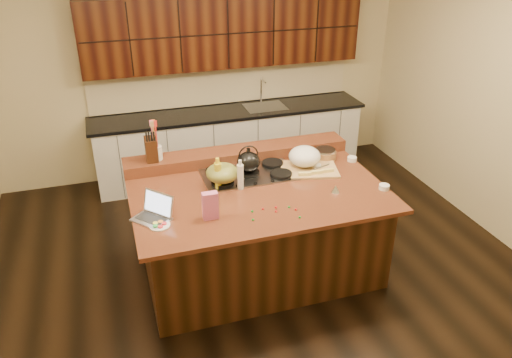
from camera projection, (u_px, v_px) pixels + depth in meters
name	position (u px, v px, depth m)	size (l,w,h in m)	color
room	(258.00, 148.00, 4.57)	(5.52, 5.02, 2.72)	black
island	(258.00, 229.00, 4.98)	(2.40, 1.60, 0.92)	black
back_ledge	(238.00, 154.00, 5.33)	(2.40, 0.30, 0.12)	black
cooktop	(249.00, 174.00, 5.01)	(0.92, 0.52, 0.05)	gray
back_counter	(229.00, 106.00, 6.70)	(3.70, 0.66, 2.40)	silver
kettle	(248.00, 162.00, 4.95)	(0.23, 0.23, 0.21)	black
green_bowl	(222.00, 173.00, 4.77)	(0.32, 0.32, 0.17)	olive
laptop	(154.00, 212.00, 4.27)	(0.39, 0.39, 0.22)	#B7B7BC
oil_bottle	(218.00, 176.00, 4.71)	(0.07, 0.07, 0.27)	gold
vinegar_bottle	(240.00, 177.00, 4.71)	(0.06, 0.06, 0.25)	silver
wooden_tray	(306.00, 159.00, 5.11)	(0.65, 0.53, 0.23)	tan
ramekin_a	(384.00, 187.00, 4.75)	(0.10, 0.10, 0.04)	white
ramekin_b	(316.00, 166.00, 5.15)	(0.10, 0.10, 0.04)	white
ramekin_c	(352.00, 159.00, 5.31)	(0.10, 0.10, 0.04)	white
strainer_bowl	(325.00, 155.00, 5.35)	(0.24, 0.24, 0.09)	#996B3F
kitchen_timer	(336.00, 189.00, 4.69)	(0.08, 0.08, 0.07)	silver
pink_bag	(210.00, 206.00, 4.24)	(0.13, 0.07, 0.25)	#D06294
candy_plate	(160.00, 225.00, 4.18)	(0.18, 0.18, 0.01)	white
package_box	(161.00, 202.00, 4.42)	(0.09, 0.06, 0.13)	#C09044
utensil_crock	(156.00, 153.00, 5.04)	(0.12, 0.12, 0.14)	white
knife_block	(151.00, 149.00, 5.01)	(0.12, 0.19, 0.23)	black
gumdrop_0	(276.00, 207.00, 4.44)	(0.02, 0.02, 0.02)	red
gumdrop_1	(252.00, 211.00, 4.38)	(0.02, 0.02, 0.02)	#198C26
gumdrop_2	(296.00, 209.00, 4.41)	(0.02, 0.02, 0.02)	red
gumdrop_3	(253.00, 220.00, 4.25)	(0.02, 0.02, 0.02)	#198C26
gumdrop_4	(276.00, 207.00, 4.44)	(0.02, 0.02, 0.02)	red
gumdrop_5	(300.00, 217.00, 4.29)	(0.02, 0.02, 0.02)	#198C26
gumdrop_6	(263.00, 209.00, 4.41)	(0.02, 0.02, 0.02)	red
gumdrop_7	(289.00, 207.00, 4.44)	(0.02, 0.02, 0.02)	#198C26
gumdrop_8	(276.00, 211.00, 4.38)	(0.02, 0.02, 0.02)	red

